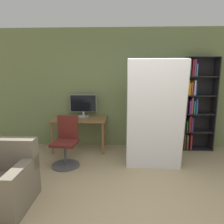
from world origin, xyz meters
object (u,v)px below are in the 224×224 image
office_chair (66,146)px  bookshelf (195,105)px  monitor (83,105)px  mattress_far (154,113)px  mattress_near (156,116)px

office_chair → bookshelf: size_ratio=0.45×
monitor → mattress_far: (1.47, -0.85, -0.01)m
monitor → bookshelf: 2.51m
office_chair → mattress_far: size_ratio=0.47×
bookshelf → mattress_far: 1.34m
monitor → bookshelf: size_ratio=0.29×
bookshelf → office_chair: bearing=-159.1°
office_chair → monitor: bearing=80.7°
mattress_near → office_chair: bearing=177.0°
monitor → mattress_far: 1.70m
monitor → mattress_far: bearing=-29.8°
bookshelf → mattress_near: bookshelf is taller
mattress_near → mattress_far: (0.00, 0.25, -0.00)m
mattress_near → mattress_far: 0.25m
mattress_near → mattress_far: mattress_near is taller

